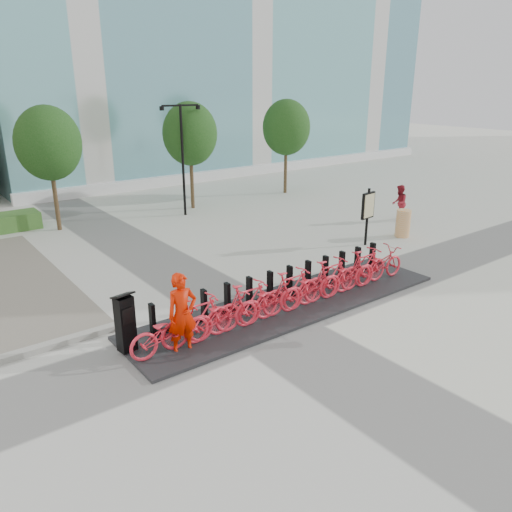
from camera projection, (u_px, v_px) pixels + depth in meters
ground at (260, 322)px, 12.94m from camera, size 120.00×120.00×0.00m
tree_1 at (48, 143)px, 19.95m from camera, size 2.60×2.60×5.10m
tree_2 at (190, 134)px, 23.65m from camera, size 2.60×2.60×5.10m
tree_3 at (286, 128)px, 27.07m from camera, size 2.60×2.60×5.10m
streetlamp at (182, 147)px, 22.48m from camera, size 2.00×0.20×5.00m
dock_pad at (290, 304)px, 13.89m from camera, size 9.60×2.40×0.08m
dock_rail_posts at (282, 283)px, 14.13m from camera, size 8.02×0.50×0.85m
bike_0 at (170, 331)px, 11.22m from camera, size 1.98×0.69×1.04m
bike_1 at (198, 320)px, 11.61m from camera, size 1.92×0.54×1.16m
bike_2 at (223, 314)px, 12.04m from camera, size 1.98×0.69×1.04m
bike_3 at (247, 304)px, 12.44m from camera, size 1.92×0.54×1.16m
bike_4 at (270, 299)px, 12.86m from camera, size 1.98×0.69×1.04m
bike_5 at (291, 290)px, 13.26m from camera, size 1.92×0.54×1.16m
bike_6 at (311, 286)px, 13.68m from camera, size 1.98×0.69×1.04m
bike_7 at (330, 278)px, 14.08m from camera, size 1.92×0.54×1.16m
bike_8 at (347, 275)px, 14.50m from camera, size 1.98×0.69×1.04m
bike_9 at (364, 268)px, 14.90m from camera, size 1.92×0.54×1.16m
bike_10 at (380, 264)px, 15.32m from camera, size 1.98×0.69×1.04m
kiosk at (125, 323)px, 11.22m from camera, size 0.50×0.43×1.45m
worker_red at (182, 314)px, 11.18m from camera, size 0.74×0.52×1.94m
pedestrian at (399, 203)px, 22.30m from camera, size 0.99×0.93×1.61m
construction_barrel at (403, 223)px, 20.00m from camera, size 0.68×0.68×1.10m
map_sign at (368, 208)px, 18.67m from camera, size 0.72×0.21×2.19m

